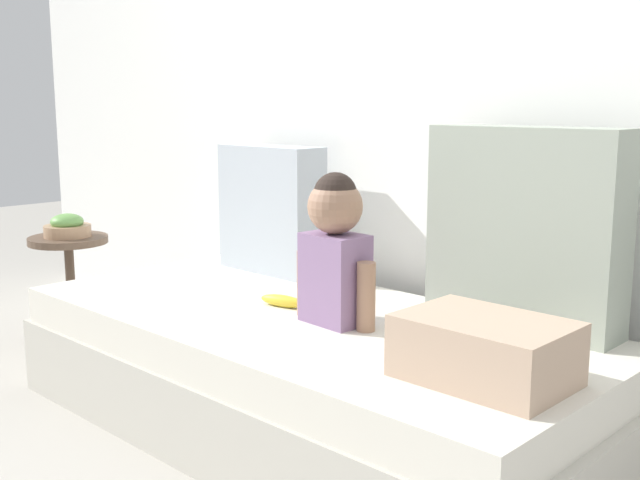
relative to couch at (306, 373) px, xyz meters
name	(u,v)px	position (x,y,z in m)	size (l,w,h in m)	color
ground_plane	(306,429)	(0.00, 0.00, -0.19)	(12.00, 12.00, 0.00)	#B2ADA3
back_wall	(423,85)	(0.00, 0.59, 0.92)	(5.22, 0.10, 2.23)	white
couch	(306,373)	(0.00, 0.00, 0.00)	(2.02, 0.93, 0.39)	beige
throw_pillow_left	(271,209)	(-0.56, 0.36, 0.45)	(0.46, 0.16, 0.50)	#B2BCC6
throw_pillow_right	(525,228)	(0.56, 0.36, 0.50)	(0.60, 0.16, 0.60)	#99A393
toddler	(335,245)	(0.13, 0.00, 0.44)	(0.31, 0.17, 0.46)	gray
banana	(283,301)	(-0.12, 0.01, 0.22)	(0.17, 0.04, 0.04)	yellow
folded_blanket	(485,350)	(0.73, -0.12, 0.27)	(0.40, 0.28, 0.16)	tan
side_table	(69,263)	(-1.37, -0.08, 0.17)	(0.34, 0.34, 0.48)	brown
fruit_bowl	(67,227)	(-1.37, -0.08, 0.33)	(0.20, 0.20, 0.10)	tan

